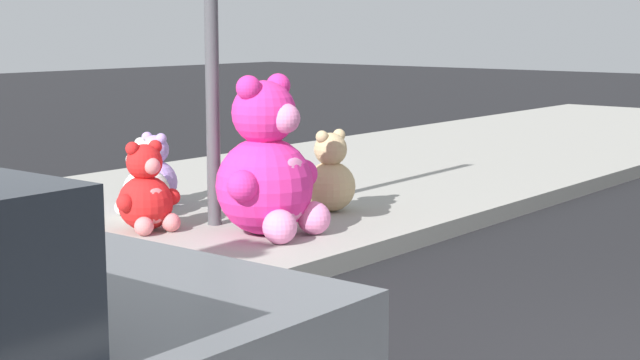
# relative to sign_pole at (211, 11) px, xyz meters

# --- Properties ---
(sidewalk) EXTENTS (28.00, 4.40, 0.15)m
(sidewalk) POSITION_rel_sign_pole_xyz_m (-1.00, 0.80, -1.77)
(sidewalk) COLOR #9E9B93
(sidewalk) RESTS_ON ground_plane
(sign_pole) EXTENTS (0.56, 0.11, 3.20)m
(sign_pole) POSITION_rel_sign_pole_xyz_m (0.00, 0.00, 0.00)
(sign_pole) COLOR #4C4C51
(sign_pole) RESTS_ON sidewalk
(plush_pink_large) EXTENTS (0.95, 0.83, 1.23)m
(plush_pink_large) POSITION_rel_sign_pole_xyz_m (0.00, -0.59, -1.21)
(plush_pink_large) COLOR #F22D93
(plush_pink_large) RESTS_ON sidewalk
(plush_tan) EXTENTS (0.54, 0.49, 0.71)m
(plush_tan) POSITION_rel_sign_pole_xyz_m (1.03, -0.35, -1.41)
(plush_tan) COLOR tan
(plush_tan) RESTS_ON sidewalk
(plush_lavender) EXTENTS (0.44, 0.50, 0.65)m
(plush_lavender) POSITION_rel_sign_pole_xyz_m (0.28, 1.06, -1.44)
(plush_lavender) COLOR #B28CD8
(plush_lavender) RESTS_ON sidewalk
(plush_red) EXTENTS (0.54, 0.49, 0.71)m
(plush_red) POSITION_rel_sign_pole_xyz_m (-0.49, 0.25, -1.42)
(plush_red) COLOR red
(plush_red) RESTS_ON sidewalk
(plush_white) EXTENTS (0.46, 0.49, 0.66)m
(plush_white) POSITION_rel_sign_pole_xyz_m (-0.11, 0.72, -1.44)
(plush_white) COLOR white
(plush_white) RESTS_ON sidewalk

